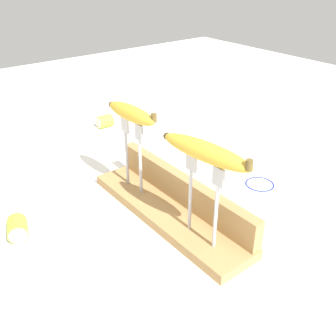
{
  "coord_description": "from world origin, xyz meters",
  "views": [
    {
      "loc": [
        0.55,
        -0.43,
        0.51
      ],
      "look_at": [
        0.0,
        0.0,
        0.12
      ],
      "focal_mm": 41.46,
      "sensor_mm": 36.0,
      "label": 1
    }
  ],
  "objects_px": {
    "fork_stand_left": "(133,149)",
    "banana_chunk_far": "(17,228)",
    "fork_stand_right": "(203,193)",
    "wire_coil": "(260,184)",
    "banana_chunk_near": "(105,121)",
    "banana_raised_right": "(205,151)",
    "banana_raised_left": "(131,113)"
  },
  "relations": [
    {
      "from": "banana_raised_left",
      "to": "banana_chunk_near",
      "type": "height_order",
      "value": "banana_raised_left"
    },
    {
      "from": "banana_raised_right",
      "to": "banana_chunk_far",
      "type": "xyz_separation_m",
      "value": [
        -0.25,
        -0.27,
        -0.19
      ]
    },
    {
      "from": "fork_stand_right",
      "to": "banana_raised_right",
      "type": "xyz_separation_m",
      "value": [
        -0.0,
        -0.0,
        0.08
      ]
    },
    {
      "from": "banana_raised_left",
      "to": "banana_chunk_near",
      "type": "bearing_deg",
      "value": 159.35
    },
    {
      "from": "fork_stand_left",
      "to": "banana_chunk_near",
      "type": "height_order",
      "value": "fork_stand_left"
    },
    {
      "from": "fork_stand_right",
      "to": "fork_stand_left",
      "type": "bearing_deg",
      "value": 180.0
    },
    {
      "from": "banana_raised_right",
      "to": "banana_chunk_near",
      "type": "height_order",
      "value": "banana_raised_right"
    },
    {
      "from": "fork_stand_right",
      "to": "wire_coil",
      "type": "height_order",
      "value": "fork_stand_right"
    },
    {
      "from": "banana_raised_left",
      "to": "banana_chunk_near",
      "type": "xyz_separation_m",
      "value": [
        -0.41,
        0.15,
        -0.19
      ]
    },
    {
      "from": "banana_chunk_far",
      "to": "fork_stand_left",
      "type": "bearing_deg",
      "value": 86.21
    },
    {
      "from": "banana_raised_right",
      "to": "wire_coil",
      "type": "distance_m",
      "value": 0.35
    },
    {
      "from": "banana_chunk_far",
      "to": "banana_raised_left",
      "type": "bearing_deg",
      "value": 86.23
    },
    {
      "from": "banana_raised_right",
      "to": "banana_chunk_far",
      "type": "bearing_deg",
      "value": -132.5
    },
    {
      "from": "banana_raised_left",
      "to": "banana_chunk_far",
      "type": "distance_m",
      "value": 0.33
    },
    {
      "from": "fork_stand_right",
      "to": "banana_chunk_far",
      "type": "xyz_separation_m",
      "value": [
        -0.25,
        -0.27,
        -0.1
      ]
    },
    {
      "from": "fork_stand_right",
      "to": "banana_raised_right",
      "type": "bearing_deg",
      "value": -172.1
    },
    {
      "from": "fork_stand_left",
      "to": "fork_stand_right",
      "type": "distance_m",
      "value": 0.23
    },
    {
      "from": "fork_stand_left",
      "to": "banana_raised_right",
      "type": "xyz_separation_m",
      "value": [
        0.23,
        -0.0,
        0.08
      ]
    },
    {
      "from": "banana_chunk_near",
      "to": "banana_chunk_far",
      "type": "distance_m",
      "value": 0.58
    },
    {
      "from": "banana_chunk_near",
      "to": "fork_stand_left",
      "type": "bearing_deg",
      "value": -20.64
    },
    {
      "from": "banana_raised_left",
      "to": "banana_chunk_far",
      "type": "xyz_separation_m",
      "value": [
        -0.02,
        -0.27,
        -0.19
      ]
    },
    {
      "from": "fork_stand_right",
      "to": "banana_raised_left",
      "type": "xyz_separation_m",
      "value": [
        -0.23,
        -0.0,
        0.08
      ]
    },
    {
      "from": "banana_raised_left",
      "to": "banana_chunk_far",
      "type": "bearing_deg",
      "value": -93.77
    },
    {
      "from": "fork_stand_left",
      "to": "banana_raised_left",
      "type": "distance_m",
      "value": 0.08
    },
    {
      "from": "wire_coil",
      "to": "banana_raised_left",
      "type": "bearing_deg",
      "value": -119.15
    },
    {
      "from": "fork_stand_right",
      "to": "banana_raised_right",
      "type": "height_order",
      "value": "banana_raised_right"
    },
    {
      "from": "fork_stand_left",
      "to": "banana_chunk_far",
      "type": "relative_size",
      "value": 2.73
    },
    {
      "from": "fork_stand_right",
      "to": "banana_chunk_far",
      "type": "distance_m",
      "value": 0.39
    },
    {
      "from": "fork_stand_left",
      "to": "wire_coil",
      "type": "distance_m",
      "value": 0.34
    },
    {
      "from": "banana_chunk_near",
      "to": "banana_raised_left",
      "type": "bearing_deg",
      "value": -20.65
    },
    {
      "from": "banana_raised_left",
      "to": "wire_coil",
      "type": "xyz_separation_m",
      "value": [
        0.15,
        0.27,
        -0.21
      ]
    },
    {
      "from": "banana_chunk_near",
      "to": "wire_coil",
      "type": "relative_size",
      "value": 0.69
    }
  ]
}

